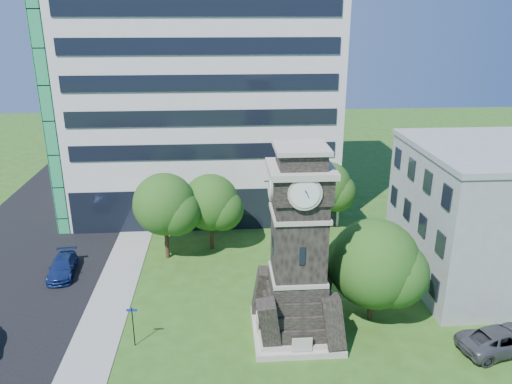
{
  "coord_description": "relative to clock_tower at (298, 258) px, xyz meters",
  "views": [
    {
      "loc": [
        -1.39,
        -24.59,
        19.09
      ],
      "look_at": [
        0.84,
        7.19,
        7.71
      ],
      "focal_mm": 35.0,
      "sensor_mm": 36.0,
      "label": 1
    }
  ],
  "objects": [
    {
      "name": "ground",
      "position": [
        -3.0,
        -2.0,
        -5.28
      ],
      "size": [
        160.0,
        160.0,
        0.0
      ],
      "primitive_type": "plane",
      "color": "#2F5117",
      "rests_on": "ground"
    },
    {
      "name": "sidewalk",
      "position": [
        -12.5,
        3.0,
        -5.25
      ],
      "size": [
        3.0,
        70.0,
        0.06
      ],
      "primitive_type": "cube",
      "color": "gray",
      "rests_on": "ground"
    },
    {
      "name": "clock_tower",
      "position": [
        0.0,
        0.0,
        0.0
      ],
      "size": [
        5.4,
        5.4,
        12.22
      ],
      "color": "#B4AB9D",
      "rests_on": "ground"
    },
    {
      "name": "office_tall",
      "position": [
        -6.2,
        23.84,
        8.94
      ],
      "size": [
        26.2,
        15.11,
        28.6
      ],
      "color": "silver",
      "rests_on": "ground"
    },
    {
      "name": "car_street_north",
      "position": [
        -16.94,
        8.75,
        -4.62
      ],
      "size": [
        2.29,
        4.69,
        1.31
      ],
      "primitive_type": "imported",
      "rotation": [
        0.0,
        0.0,
        0.1
      ],
      "color": "navy",
      "rests_on": "ground"
    },
    {
      "name": "car_east_lot",
      "position": [
        11.99,
        -2.58,
        -4.55
      ],
      "size": [
        5.69,
        3.53,
        1.47
      ],
      "primitive_type": "imported",
      "rotation": [
        0.0,
        0.0,
        1.79
      ],
      "color": "#4B4C51",
      "rests_on": "ground"
    },
    {
      "name": "park_bench",
      "position": [
        -0.45,
        -1.54,
        -4.76
      ],
      "size": [
        1.92,
        0.51,
        0.99
      ],
      "rotation": [
        0.0,
        0.0,
        -0.15
      ],
      "color": "black",
      "rests_on": "ground"
    },
    {
      "name": "street_sign",
      "position": [
        -9.98,
        -0.59,
        -3.62
      ],
      "size": [
        0.64,
        0.06,
        2.65
      ],
      "rotation": [
        0.0,
        0.0,
        -0.07
      ],
      "color": "black",
      "rests_on": "ground"
    },
    {
      "name": "tree_nw",
      "position": [
        -9.04,
        11.09,
        -0.72
      ],
      "size": [
        5.54,
        5.04,
        7.27
      ],
      "rotation": [
        0.0,
        0.0,
        -0.19
      ],
      "color": "#332114",
      "rests_on": "ground"
    },
    {
      "name": "tree_nc",
      "position": [
        -5.39,
        12.56,
        -1.21
      ],
      "size": [
        5.25,
        4.77,
        6.63
      ],
      "rotation": [
        0.0,
        0.0,
        0.39
      ],
      "color": "#332114",
      "rests_on": "ground"
    },
    {
      "name": "tree_ne",
      "position": [
        5.19,
        16.5,
        -1.39
      ],
      "size": [
        5.23,
        4.76,
        6.44
      ],
      "rotation": [
        0.0,
        0.0,
        -0.37
      ],
      "color": "#332114",
      "rests_on": "ground"
    },
    {
      "name": "tree_east",
      "position": [
        5.24,
        1.28,
        -1.37
      ],
      "size": [
        6.38,
        5.8,
        6.97
      ],
      "rotation": [
        0.0,
        0.0,
        -0.22
      ],
      "color": "#332114",
      "rests_on": "ground"
    }
  ]
}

